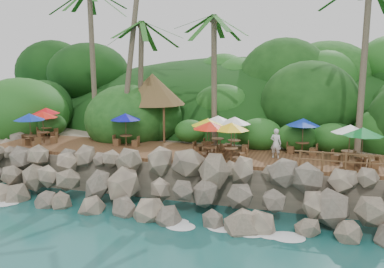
% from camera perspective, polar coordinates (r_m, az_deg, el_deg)
% --- Properties ---
extents(ground, '(140.00, 140.00, 0.00)m').
position_cam_1_polar(ground, '(20.87, -5.10, -11.97)').
color(ground, '#19514F').
rests_on(ground, ground).
extents(land_base, '(32.00, 25.20, 2.10)m').
position_cam_1_polar(land_base, '(35.32, 4.91, -1.11)').
color(land_base, gray).
rests_on(land_base, ground).
extents(jungle_hill, '(44.80, 28.00, 15.40)m').
position_cam_1_polar(jungle_hill, '(42.73, 7.11, -0.67)').
color(jungle_hill, '#143811').
rests_on(jungle_hill, ground).
extents(seawall, '(29.00, 4.00, 2.30)m').
position_cam_1_polar(seawall, '(22.23, -3.14, -7.41)').
color(seawall, gray).
rests_on(seawall, ground).
extents(terrace, '(26.00, 5.00, 0.20)m').
position_cam_1_polar(terrace, '(25.62, 0.00, -2.65)').
color(terrace, brown).
rests_on(terrace, land_base).
extents(jungle_foliage, '(44.00, 16.00, 12.00)m').
position_cam_1_polar(jungle_foliage, '(34.58, 4.52, -3.12)').
color(jungle_foliage, '#143811').
rests_on(jungle_foliage, ground).
extents(foam_line, '(25.20, 0.80, 0.06)m').
position_cam_1_polar(foam_line, '(21.11, -4.78, -11.61)').
color(foam_line, white).
rests_on(foam_line, ground).
extents(palapa, '(4.71, 4.71, 4.60)m').
position_cam_1_polar(palapa, '(30.15, -5.40, 6.09)').
color(palapa, brown).
rests_on(palapa, ground).
extents(dining_clusters, '(23.06, 5.19, 2.15)m').
position_cam_1_polar(dining_clusters, '(25.16, -0.65, 1.50)').
color(dining_clusters, brown).
rests_on(dining_clusters, terrace).
extents(railing, '(7.20, 0.10, 1.00)m').
position_cam_1_polar(railing, '(22.14, 23.04, -3.56)').
color(railing, brown).
rests_on(railing, terrace).
extents(waiter, '(0.69, 0.52, 1.70)m').
position_cam_1_polar(waiter, '(24.24, 11.35, -1.26)').
color(waiter, silver).
rests_on(waiter, terrace).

